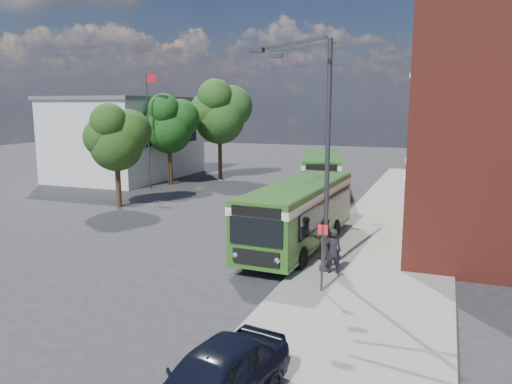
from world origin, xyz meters
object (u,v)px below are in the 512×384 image
at_px(parked_car, 214,380).
at_px(bus_rear, 322,171).
at_px(street_lamp, 318,153).
at_px(bus_front, 299,209).

bearing_deg(parked_car, bus_rear, 109.29).
relative_size(street_lamp, bus_front, 0.88).
bearing_deg(parked_car, bus_front, 108.81).
height_order(bus_front, parked_car, bus_front).
bearing_deg(street_lamp, parked_car, -88.26).
height_order(bus_rear, parked_car, bus_rear).
xyz_separation_m(street_lamp, bus_rear, (-3.95, 17.18, -2.96)).
xyz_separation_m(street_lamp, parked_car, (0.30, -9.88, -3.91)).
xyz_separation_m(bus_front, parked_car, (1.94, -13.05, -0.95)).
relative_size(bus_rear, parked_car, 2.42).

